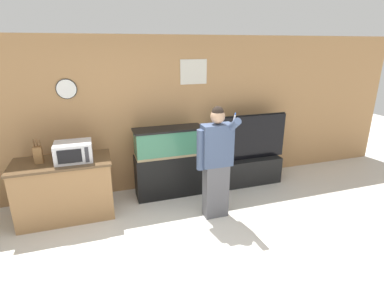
{
  "coord_description": "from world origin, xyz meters",
  "views": [
    {
      "loc": [
        -0.8,
        -2.44,
        2.45
      ],
      "look_at": [
        0.5,
        1.54,
        1.05
      ],
      "focal_mm": 28.0,
      "sensor_mm": 36.0,
      "label": 1
    }
  ],
  "objects_px": {
    "aquarium_on_stand": "(169,162)",
    "tv_on_stand": "(251,163)",
    "counter_island": "(65,189)",
    "microwave": "(73,152)",
    "knife_block": "(38,154)",
    "person_standing": "(216,162)"
  },
  "relations": [
    {
      "from": "aquarium_on_stand",
      "to": "person_standing",
      "type": "xyz_separation_m",
      "value": [
        0.48,
        -0.87,
        0.28
      ]
    },
    {
      "from": "microwave",
      "to": "aquarium_on_stand",
      "type": "height_order",
      "value": "aquarium_on_stand"
    },
    {
      "from": "person_standing",
      "to": "counter_island",
      "type": "bearing_deg",
      "value": 162.44
    },
    {
      "from": "counter_island",
      "to": "person_standing",
      "type": "relative_size",
      "value": 0.81
    },
    {
      "from": "counter_island",
      "to": "microwave",
      "type": "xyz_separation_m",
      "value": [
        0.18,
        -0.04,
        0.58
      ]
    },
    {
      "from": "microwave",
      "to": "person_standing",
      "type": "distance_m",
      "value": 2.01
    },
    {
      "from": "counter_island",
      "to": "tv_on_stand",
      "type": "relative_size",
      "value": 1.04
    },
    {
      "from": "tv_on_stand",
      "to": "person_standing",
      "type": "bearing_deg",
      "value": -141.41
    },
    {
      "from": "aquarium_on_stand",
      "to": "tv_on_stand",
      "type": "height_order",
      "value": "tv_on_stand"
    },
    {
      "from": "microwave",
      "to": "knife_block",
      "type": "relative_size",
      "value": 1.48
    },
    {
      "from": "aquarium_on_stand",
      "to": "tv_on_stand",
      "type": "bearing_deg",
      "value": -0.53
    },
    {
      "from": "counter_island",
      "to": "aquarium_on_stand",
      "type": "distance_m",
      "value": 1.63
    },
    {
      "from": "counter_island",
      "to": "knife_block",
      "type": "distance_m",
      "value": 0.63
    },
    {
      "from": "microwave",
      "to": "tv_on_stand",
      "type": "bearing_deg",
      "value": 4.51
    },
    {
      "from": "counter_island",
      "to": "microwave",
      "type": "bearing_deg",
      "value": -12.6
    },
    {
      "from": "aquarium_on_stand",
      "to": "microwave",
      "type": "bearing_deg",
      "value": -170.13
    },
    {
      "from": "aquarium_on_stand",
      "to": "tv_on_stand",
      "type": "xyz_separation_m",
      "value": [
        1.55,
        -0.01,
        -0.21
      ]
    },
    {
      "from": "aquarium_on_stand",
      "to": "person_standing",
      "type": "bearing_deg",
      "value": -61.31
    },
    {
      "from": "knife_block",
      "to": "person_standing",
      "type": "height_order",
      "value": "person_standing"
    },
    {
      "from": "counter_island",
      "to": "microwave",
      "type": "distance_m",
      "value": 0.6
    },
    {
      "from": "knife_block",
      "to": "person_standing",
      "type": "distance_m",
      "value": 2.47
    },
    {
      "from": "tv_on_stand",
      "to": "person_standing",
      "type": "distance_m",
      "value": 1.45
    }
  ]
}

